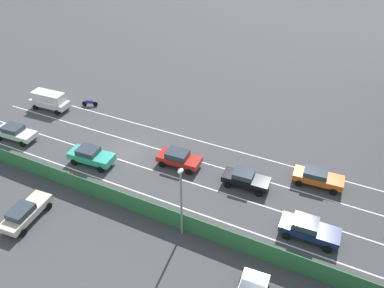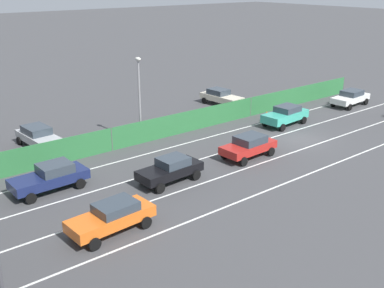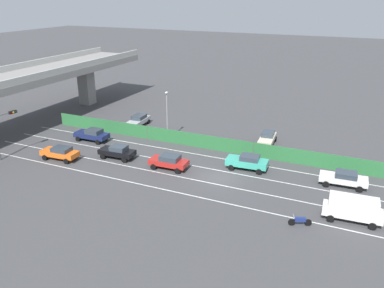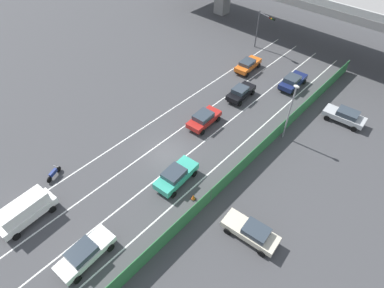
{
  "view_description": "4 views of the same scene",
  "coord_description": "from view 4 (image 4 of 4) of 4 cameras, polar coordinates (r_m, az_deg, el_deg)",
  "views": [
    {
      "loc": [
        24.91,
        19.44,
        22.96
      ],
      "look_at": [
        -0.91,
        6.99,
        2.43
      ],
      "focal_mm": 34.89,
      "sensor_mm": 36.0,
      "label": 1
    },
    {
      "loc": [
        -21.66,
        28.07,
        12.17
      ],
      "look_at": [
        1.79,
        9.46,
        1.23
      ],
      "focal_mm": 43.04,
      "sensor_mm": 36.0,
      "label": 2
    },
    {
      "loc": [
        -35.32,
        -12.98,
        18.25
      ],
      "look_at": [
        1.88,
        4.08,
        2.46
      ],
      "focal_mm": 37.06,
      "sensor_mm": 36.0,
      "label": 3
    },
    {
      "loc": [
        16.63,
        -14.55,
        23.2
      ],
      "look_at": [
        2.19,
        1.31,
        1.88
      ],
      "focal_mm": 29.32,
      "sensor_mm": 36.0,
      "label": 4
    }
  ],
  "objects": [
    {
      "name": "car_van_white",
      "position": [
        29.6,
        -28.1,
        -10.63
      ],
      "size": [
        2.2,
        4.92,
        2.2
      ],
      "color": "silver",
      "rests_on": "ground"
    },
    {
      "name": "motorcycle",
      "position": [
        32.35,
        -23.89,
        -4.92
      ],
      "size": [
        0.91,
        1.84,
        0.93
      ],
      "color": "black",
      "rests_on": "ground"
    },
    {
      "name": "lane_line_mid_right",
      "position": [
        34.24,
        4.19,
        2.03
      ],
      "size": [
        0.14,
        47.33,
        0.01
      ],
      "primitive_type": "cube",
      "color": "silver",
      "rests_on": "ground"
    },
    {
      "name": "lane_line_left_edge",
      "position": [
        37.51,
        -3.47,
        6.53
      ],
      "size": [
        0.14,
        47.33,
        0.01
      ],
      "primitive_type": "cube",
      "color": "silver",
      "rests_on": "ground"
    },
    {
      "name": "ground_plane",
      "position": [
        32.04,
        -4.48,
        -1.76
      ],
      "size": [
        300.0,
        300.0,
        0.0
      ],
      "primitive_type": "plane",
      "color": "#424244"
    },
    {
      "name": "car_sedan_black",
      "position": [
        39.03,
        8.87,
        9.33
      ],
      "size": [
        2.11,
        4.32,
        1.57
      ],
      "color": "black",
      "rests_on": "ground"
    },
    {
      "name": "car_sedan_red",
      "position": [
        34.63,
        2.17,
        4.67
      ],
      "size": [
        2.19,
        4.3,
        1.59
      ],
      "color": "red",
      "rests_on": "ground"
    },
    {
      "name": "traffic_light",
      "position": [
        48.87,
        12.8,
        20.48
      ],
      "size": [
        2.94,
        0.89,
        5.49
      ],
      "color": "#47474C",
      "rests_on": "ground"
    },
    {
      "name": "lane_line_mid_left",
      "position": [
        35.77,
        0.19,
        4.39
      ],
      "size": [
        0.14,
        47.33,
        0.01
      ],
      "primitive_type": "cube",
      "color": "silver",
      "rests_on": "ground"
    },
    {
      "name": "car_sedan_navy",
      "position": [
        42.46,
        17.86,
        10.85
      ],
      "size": [
        2.15,
        4.58,
        1.63
      ],
      "color": "navy",
      "rests_on": "ground"
    },
    {
      "name": "car_taxi_orange",
      "position": [
        44.57,
        10.13,
        14.04
      ],
      "size": [
        2.18,
        4.52,
        1.54
      ],
      "color": "orange",
      "rests_on": "ground"
    },
    {
      "name": "parked_wagon_silver",
      "position": [
        38.91,
        26.1,
        4.65
      ],
      "size": [
        4.55,
        2.27,
        1.59
      ],
      "color": "#B2B5B7",
      "rests_on": "ground"
    },
    {
      "name": "green_fence",
      "position": [
        31.62,
        11.81,
        -1.29
      ],
      "size": [
        0.1,
        43.43,
        1.77
      ],
      "color": "#2D753D",
      "rests_on": "ground"
    },
    {
      "name": "car_taxi_teal",
      "position": [
        28.89,
        -2.94,
        -5.72
      ],
      "size": [
        2.31,
        4.62,
        1.67
      ],
      "color": "teal",
      "rests_on": "ground"
    },
    {
      "name": "street_lamp",
      "position": [
        32.57,
        17.55,
        6.43
      ],
      "size": [
        0.6,
        0.36,
        6.58
      ],
      "color": "gray",
      "rests_on": "ground"
    },
    {
      "name": "elevated_overpass",
      "position": [
        51.56,
        23.02,
        22.83
      ],
      "size": [
        55.91,
        8.51,
        8.27
      ],
      "color": "gray",
      "rests_on": "ground"
    },
    {
      "name": "car_hatchback_white",
      "position": [
        26.1,
        -18.95,
        -18.27
      ],
      "size": [
        2.23,
        4.7,
        1.56
      ],
      "color": "silver",
      "rests_on": "ground"
    },
    {
      "name": "traffic_cone",
      "position": [
        28.15,
        0.24,
        -9.61
      ],
      "size": [
        0.47,
        0.47,
        0.65
      ],
      "color": "orange",
      "rests_on": "ground"
    },
    {
      "name": "lane_line_right_edge",
      "position": [
        32.96,
        8.51,
        -0.55
      ],
      "size": [
        0.14,
        47.33,
        0.01
      ],
      "primitive_type": "cube",
      "color": "silver",
      "rests_on": "ground"
    },
    {
      "name": "parked_sedan_cream",
      "position": [
        26.1,
        10.81,
        -15.37
      ],
      "size": [
        4.69,
        2.25,
        1.58
      ],
      "color": "beige",
      "rests_on": "ground"
    }
  ]
}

